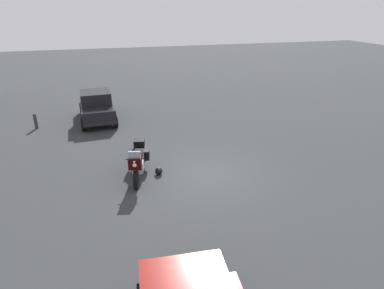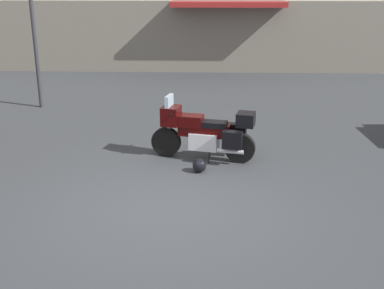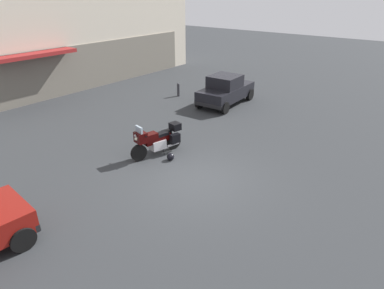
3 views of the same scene
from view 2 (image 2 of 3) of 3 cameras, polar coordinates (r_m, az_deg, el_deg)
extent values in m
plane|color=#2D3033|center=(8.44, -2.97, -7.39)|extent=(80.00, 80.00, 0.00)
cube|color=#6D675C|center=(20.06, 0.07, 12.32)|extent=(26.42, 0.12, 2.80)
cube|color=maroon|center=(19.52, 4.22, 15.91)|extent=(4.40, 1.10, 0.20)
cylinder|color=black|center=(10.71, -3.01, 0.32)|extent=(0.66, 0.27, 0.64)
cylinder|color=black|center=(10.36, 5.58, -0.40)|extent=(0.66, 0.27, 0.64)
cylinder|color=#B7B7BC|center=(10.57, -2.95, 2.51)|extent=(0.33, 0.14, 0.68)
cube|color=#B7B7BC|center=(10.46, 1.43, 0.46)|extent=(0.67, 0.52, 0.36)
cube|color=black|center=(10.39, 1.44, 1.72)|extent=(1.13, 0.51, 0.28)
cube|color=black|center=(10.41, -0.16, 2.79)|extent=(0.58, 0.44, 0.24)
cube|color=black|center=(10.31, 2.53, 2.38)|extent=(0.61, 0.41, 0.12)
cube|color=black|center=(10.50, -2.44, 3.37)|extent=(0.45, 0.51, 0.40)
cube|color=#8C9EAD|center=(10.43, -2.67, 4.97)|extent=(0.16, 0.41, 0.28)
sphere|color=#EAEACC|center=(10.55, -3.38, 3.43)|extent=(0.14, 0.14, 0.14)
cylinder|color=black|center=(10.45, -2.03, 3.87)|extent=(0.17, 0.61, 0.04)
cylinder|color=#B7B7BC|center=(10.21, 4.45, -0.79)|extent=(0.56, 0.21, 0.09)
cube|color=black|center=(10.03, 4.69, 0.54)|extent=(0.43, 0.28, 0.36)
cube|color=black|center=(10.56, 5.22, 1.47)|extent=(0.43, 0.28, 0.36)
cube|color=black|center=(10.16, 6.25, 2.90)|extent=(0.44, 0.47, 0.28)
cylinder|color=black|center=(10.36, 2.00, -1.33)|extent=(0.05, 0.13, 0.29)
sphere|color=black|center=(9.87, 0.87, -2.44)|extent=(0.28, 0.28, 0.28)
cylinder|color=#2D2D33|center=(15.11, -17.80, 12.13)|extent=(0.12, 0.12, 4.33)
camera|label=1|loc=(15.45, -46.02, 21.53)|focal=30.16mm
camera|label=3|loc=(9.01, -82.97, 17.35)|focal=31.44mm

